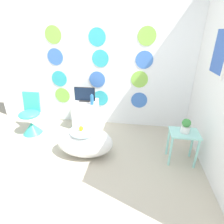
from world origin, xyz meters
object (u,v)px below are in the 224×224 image
(tv, at_px, (85,95))
(chair, at_px, (31,121))
(bathtub, at_px, (85,142))
(potted_plant_left, at_px, (186,126))
(vase, at_px, (92,100))

(tv, bearing_deg, chair, -157.52)
(bathtub, height_order, potted_plant_left, potted_plant_left)
(bathtub, distance_m, potted_plant_left, 1.50)
(chair, height_order, vase, chair)
(chair, relative_size, tv, 1.93)
(chair, distance_m, potted_plant_left, 2.69)
(tv, bearing_deg, bathtub, -74.81)
(vase, height_order, potted_plant_left, vase)
(tv, distance_m, potted_plant_left, 1.87)
(potted_plant_left, bearing_deg, chair, 171.12)
(bathtub, height_order, chair, chair)
(bathtub, distance_m, vase, 0.83)
(chair, xyz_separation_m, potted_plant_left, (2.64, -0.41, 0.34))
(bathtub, xyz_separation_m, chair, (-1.19, 0.47, 0.03))
(chair, xyz_separation_m, tv, (0.96, 0.40, 0.43))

